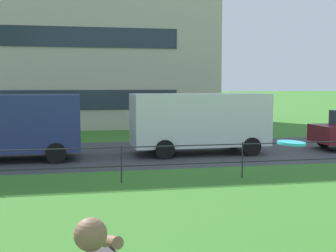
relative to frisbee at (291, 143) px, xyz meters
The scene contains 4 objects.
street_strip 13.28m from the frisbee, 109.41° to the left, with size 80.00×6.63×0.01m, color #424247.
frisbee is the anchor object (origin of this frame).
panel_van_far_left 12.50m from the frisbee, 111.53° to the left, with size 5.03×2.17×2.24m.
panel_van_center 12.06m from the frisbee, 79.12° to the left, with size 5.04×2.17×2.24m.
Camera 1 is at (2.41, 0.99, 2.60)m, focal length 46.67 mm.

